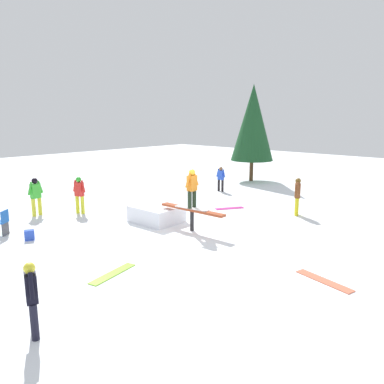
% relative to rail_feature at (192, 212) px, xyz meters
% --- Properties ---
extents(ground_plane, '(60.00, 60.00, 0.00)m').
position_rel_rail_feature_xyz_m(ground_plane, '(0.00, 0.00, -0.70)').
color(ground_plane, white).
extents(rail_feature, '(2.78, 0.41, 0.82)m').
position_rel_rail_feature_xyz_m(rail_feature, '(0.00, 0.00, 0.00)').
color(rail_feature, black).
rests_on(rail_feature, ground).
extents(snow_kicker_ramp, '(1.87, 1.58, 0.63)m').
position_rel_rail_feature_xyz_m(snow_kicker_ramp, '(-1.81, -0.08, -0.39)').
color(snow_kicker_ramp, white).
rests_on(snow_kicker_ramp, ground).
extents(main_rider_on_rail, '(1.38, 0.74, 1.41)m').
position_rel_rail_feature_xyz_m(main_rider_on_rail, '(0.00, 0.00, 0.83)').
color(main_rider_on_rail, white).
rests_on(main_rider_on_rail, rail_feature).
extents(bystander_blue, '(0.57, 0.22, 1.35)m').
position_rel_rail_feature_xyz_m(bystander_blue, '(-3.78, 6.34, 0.05)').
color(bystander_blue, black).
rests_on(bystander_blue, ground).
extents(bystander_green, '(0.29, 0.72, 1.58)m').
position_rel_rail_feature_xyz_m(bystander_green, '(-6.13, -2.84, 0.18)').
color(bystander_green, yellow).
rests_on(bystander_green, ground).
extents(bystander_red, '(0.63, 0.32, 1.57)m').
position_rel_rail_feature_xyz_m(bystander_red, '(-5.12, -1.45, 0.18)').
color(bystander_red, gold).
rests_on(bystander_red, ground).
extents(bystander_black, '(0.59, 0.30, 1.46)m').
position_rel_rail_feature_xyz_m(bystander_black, '(2.34, -6.81, 0.12)').
color(bystander_black, black).
rests_on(bystander_black, ground).
extents(bystander_brown, '(0.40, 0.63, 1.56)m').
position_rel_rail_feature_xyz_m(bystander_brown, '(1.69, 4.57, 0.17)').
color(bystander_brown, yellow).
rests_on(bystander_brown, ground).
extents(loose_snowboard_lime, '(0.62, 1.55, 0.02)m').
position_rel_rail_feature_xyz_m(loose_snowboard_lime, '(1.07, -4.17, -0.69)').
color(loose_snowboard_lime, '#90D631').
rests_on(loose_snowboard_lime, ground).
extents(loose_snowboard_magenta, '(0.90, 1.25, 0.02)m').
position_rel_rail_feature_xyz_m(loose_snowboard_magenta, '(-1.02, 3.55, -0.69)').
color(loose_snowboard_magenta, '#CF2B8F').
rests_on(loose_snowboard_magenta, ground).
extents(loose_snowboard_coral, '(1.57, 0.61, 0.02)m').
position_rel_rail_feature_xyz_m(loose_snowboard_coral, '(5.28, -0.82, -0.69)').
color(loose_snowboard_coral, '#E8714F').
rests_on(loose_snowboard_coral, ground).
extents(folding_chair, '(0.62, 0.62, 0.88)m').
position_rel_rail_feature_xyz_m(folding_chair, '(-4.47, -4.85, -0.29)').
color(folding_chair, '#3F3F44').
rests_on(folding_chair, ground).
extents(backpack_on_snow, '(0.33, 0.37, 0.34)m').
position_rel_rail_feature_xyz_m(backpack_on_snow, '(-3.25, -4.44, -0.53)').
color(backpack_on_snow, blue).
rests_on(backpack_on_snow, ground).
extents(pine_tree_near, '(2.63, 2.63, 5.98)m').
position_rel_rail_feature_xyz_m(pine_tree_near, '(-4.50, 10.32, 2.93)').
color(pine_tree_near, '#4C331E').
rests_on(pine_tree_near, ground).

